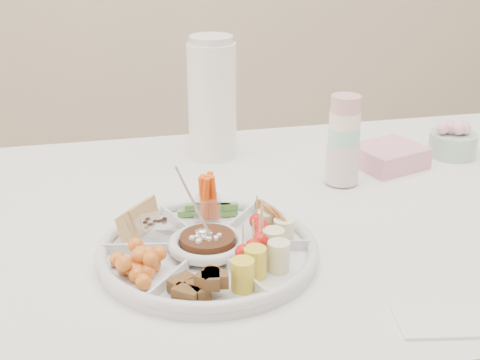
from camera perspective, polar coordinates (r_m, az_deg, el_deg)
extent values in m
cube|color=white|center=(1.60, 8.54, -14.48)|extent=(1.52, 1.02, 0.76)
cylinder|color=silver|center=(1.17, -2.77, -5.78)|extent=(0.44, 0.44, 0.04)
cylinder|color=#522C1C|center=(1.17, -2.78, -5.45)|extent=(0.11, 0.11, 0.04)
cylinder|color=silver|center=(1.46, 8.82, 3.33)|extent=(0.07, 0.07, 0.20)
cylinder|color=white|center=(1.59, -2.40, 7.12)|extent=(0.14, 0.14, 0.30)
cylinder|color=#B0DDBC|center=(1.71, 17.75, 3.36)|extent=(0.12, 0.12, 0.09)
cube|color=pink|center=(1.60, 12.59, 1.98)|extent=(0.18, 0.17, 0.05)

